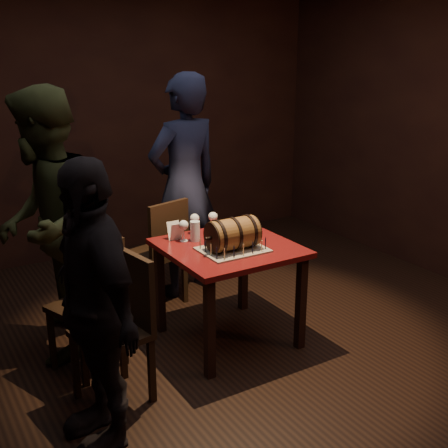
# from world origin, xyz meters

# --- Properties ---
(room_shell) EXTENTS (5.04, 5.04, 2.80)m
(room_shell) POSITION_xyz_m (0.00, 0.00, 1.40)
(room_shell) COLOR black
(room_shell) RESTS_ON ground
(pub_table) EXTENTS (0.90, 0.90, 0.75)m
(pub_table) POSITION_xyz_m (0.07, 0.14, 0.64)
(pub_table) COLOR #500D0F
(pub_table) RESTS_ON ground
(cake_board) EXTENTS (0.45, 0.35, 0.01)m
(cake_board) POSITION_xyz_m (0.03, 0.03, 0.76)
(cake_board) COLOR gray
(cake_board) RESTS_ON pub_table
(barrel_cake) EXTENTS (0.40, 0.24, 0.24)m
(barrel_cake) POSITION_xyz_m (0.03, 0.03, 0.87)
(barrel_cake) COLOR brown
(barrel_cake) RESTS_ON cake_board
(birthday_candles) EXTENTS (0.40, 0.30, 0.09)m
(birthday_candles) POSITION_xyz_m (0.03, 0.03, 0.80)
(birthday_candles) COLOR #E9CF8B
(birthday_candles) RESTS_ON cake_board
(wine_glass_left) EXTENTS (0.07, 0.07, 0.16)m
(wine_glass_left) POSITION_xyz_m (-0.17, 0.39, 0.87)
(wine_glass_left) COLOR silver
(wine_glass_left) RESTS_ON pub_table
(wine_glass_mid) EXTENTS (0.07, 0.07, 0.16)m
(wine_glass_mid) POSITION_xyz_m (-0.02, 0.49, 0.87)
(wine_glass_mid) COLOR silver
(wine_glass_mid) RESTS_ON pub_table
(wine_glass_right) EXTENTS (0.07, 0.07, 0.16)m
(wine_glass_right) POSITION_xyz_m (0.13, 0.46, 0.87)
(wine_glass_right) COLOR silver
(wine_glass_right) RESTS_ON pub_table
(pint_of_ale) EXTENTS (0.07, 0.07, 0.15)m
(pint_of_ale) POSITION_xyz_m (-0.09, 0.35, 0.82)
(pint_of_ale) COLOR silver
(pint_of_ale) RESTS_ON pub_table
(menu_card) EXTENTS (0.10, 0.05, 0.13)m
(menu_card) POSITION_xyz_m (-0.20, 0.45, 0.81)
(menu_card) COLOR white
(menu_card) RESTS_ON pub_table
(chair_back) EXTENTS (0.49, 0.49, 0.93)m
(chair_back) POSITION_xyz_m (-0.10, 0.93, 0.52)
(chair_back) COLOR black
(chair_back) RESTS_ON ground
(chair_left_rear) EXTENTS (0.52, 0.52, 0.93)m
(chair_left_rear) POSITION_xyz_m (-0.88, 0.34, 0.52)
(chair_left_rear) COLOR black
(chair_left_rear) RESTS_ON ground
(chair_left_front) EXTENTS (0.46, 0.46, 0.93)m
(chair_left_front) POSITION_xyz_m (-0.87, -0.13, 0.52)
(chair_left_front) COLOR black
(chair_left_front) RESTS_ON ground
(person_back) EXTENTS (0.77, 0.56, 1.93)m
(person_back) POSITION_xyz_m (0.22, 1.10, 0.97)
(person_back) COLOR black
(person_back) RESTS_ON ground
(person_left_rear) EXTENTS (0.99, 1.11, 1.89)m
(person_left_rear) POSITION_xyz_m (-1.08, 0.65, 0.94)
(person_left_rear) COLOR #383E1F
(person_left_rear) RESTS_ON ground
(person_left_front) EXTENTS (0.43, 0.96, 1.61)m
(person_left_front) POSITION_xyz_m (-1.13, -0.44, 0.80)
(person_left_front) COLOR black
(person_left_front) RESTS_ON ground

